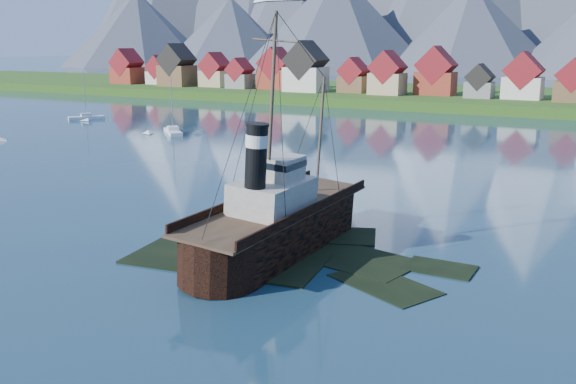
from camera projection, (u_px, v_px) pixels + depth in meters
The scene contains 8 objects.
ground at pixel (266, 258), 59.57m from camera, with size 1400.00×1400.00×0.00m, color #1A374A.
shoal at pixel (294, 258), 60.66m from camera, with size 31.71×21.24×1.14m.
shore_bank at pixel (536, 105), 204.86m from camera, with size 600.00×80.00×3.20m, color #244313.
seawall at pixel (515, 117), 172.39m from camera, with size 600.00×2.50×2.00m, color #3F3D38.
town at pixel (420, 76), 203.02m from camera, with size 250.96×16.69×17.30m.
tugboat_wreck at pixel (285, 218), 62.12m from camera, with size 6.86×29.58×23.44m.
sailboat_b at pixel (86, 118), 166.25m from camera, with size 7.12×8.50×12.95m.
sailboat_c at pixel (173, 132), 140.19m from camera, with size 9.34×8.87×13.29m.
Camera 1 is at (28.90, -48.68, 19.63)m, focal length 40.00 mm.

